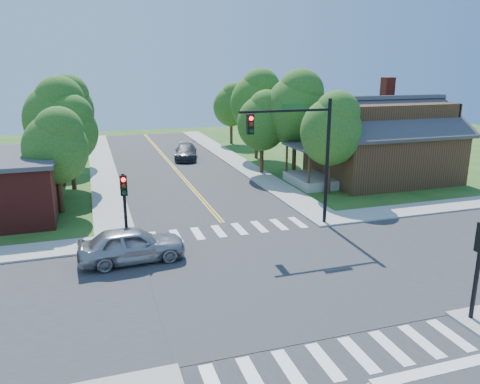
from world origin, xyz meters
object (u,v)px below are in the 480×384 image
object	(u,v)px
car_dgrey	(186,152)
car_silver	(132,245)
signal_pole_nw	(124,196)
signal_mast_ne	(301,143)
house_ne	(382,138)

from	to	relation	value
car_dgrey	car_silver	bearing A→B (deg)	-93.44
car_silver	signal_pole_nw	bearing A→B (deg)	-0.76
signal_pole_nw	car_dgrey	xyz separation A→B (m)	(7.41, 21.34, -1.94)
signal_mast_ne	house_ne	world-z (taller)	signal_mast_ne
house_ne	car_dgrey	distance (m)	18.55
signal_mast_ne	signal_pole_nw	world-z (taller)	signal_mast_ne
car_dgrey	house_ne	bearing A→B (deg)	-29.65
car_silver	car_dgrey	size ratio (longest dim) A/B	0.94
signal_mast_ne	house_ne	bearing A→B (deg)	37.68
signal_pole_nw	car_dgrey	bearing A→B (deg)	70.84
house_ne	car_dgrey	xyz separation A→B (m)	(-13.29, 12.68, -2.61)
signal_pole_nw	car_silver	size ratio (longest dim) A/B	0.76
signal_mast_ne	car_dgrey	xyz separation A→B (m)	(-2.10, 21.32, -4.13)
car_silver	car_dgrey	world-z (taller)	car_silver
house_ne	car_dgrey	size ratio (longest dim) A/B	2.46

